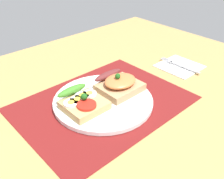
{
  "coord_description": "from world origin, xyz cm",
  "views": [
    {
      "loc": [
        -34.24,
        -40.53,
        37.51
      ],
      "look_at": [
        3.0,
        0.0,
        2.85
      ],
      "focal_mm": 41.56,
      "sensor_mm": 36.0,
      "label": 1
    }
  ],
  "objects_px": {
    "sandwich_salmon": "(119,84)",
    "napkin": "(180,66)",
    "plate": "(103,101)",
    "fork": "(178,65)",
    "sandwich_egg_tomato": "(82,102)"
  },
  "relations": [
    {
      "from": "sandwich_salmon",
      "to": "fork",
      "type": "relative_size",
      "value": 0.75
    },
    {
      "from": "plate",
      "to": "sandwich_salmon",
      "type": "xyz_separation_m",
      "value": [
        0.06,
        0.0,
        0.02
      ]
    },
    {
      "from": "sandwich_egg_tomato",
      "to": "napkin",
      "type": "height_order",
      "value": "sandwich_egg_tomato"
    },
    {
      "from": "sandwich_salmon",
      "to": "plate",
      "type": "bearing_deg",
      "value": -176.24
    },
    {
      "from": "plate",
      "to": "sandwich_salmon",
      "type": "distance_m",
      "value": 0.06
    },
    {
      "from": "napkin",
      "to": "fork",
      "type": "relative_size",
      "value": 0.85
    },
    {
      "from": "fork",
      "to": "napkin",
      "type": "bearing_deg",
      "value": -29.73
    },
    {
      "from": "sandwich_salmon",
      "to": "napkin",
      "type": "xyz_separation_m",
      "value": [
        0.25,
        -0.02,
        -0.03
      ]
    },
    {
      "from": "sandwich_egg_tomato",
      "to": "sandwich_salmon",
      "type": "xyz_separation_m",
      "value": [
        0.12,
        -0.0,
        0.0
      ]
    },
    {
      "from": "sandwich_salmon",
      "to": "napkin",
      "type": "height_order",
      "value": "sandwich_salmon"
    },
    {
      "from": "plate",
      "to": "sandwich_egg_tomato",
      "type": "bearing_deg",
      "value": 172.45
    },
    {
      "from": "plate",
      "to": "fork",
      "type": "xyz_separation_m",
      "value": [
        0.31,
        -0.01,
        -0.0
      ]
    },
    {
      "from": "sandwich_salmon",
      "to": "napkin",
      "type": "bearing_deg",
      "value": -3.41
    },
    {
      "from": "sandwich_egg_tomato",
      "to": "napkin",
      "type": "bearing_deg",
      "value": -2.94
    },
    {
      "from": "plate",
      "to": "sandwich_egg_tomato",
      "type": "xyz_separation_m",
      "value": [
        -0.06,
        0.01,
        0.02
      ]
    }
  ]
}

